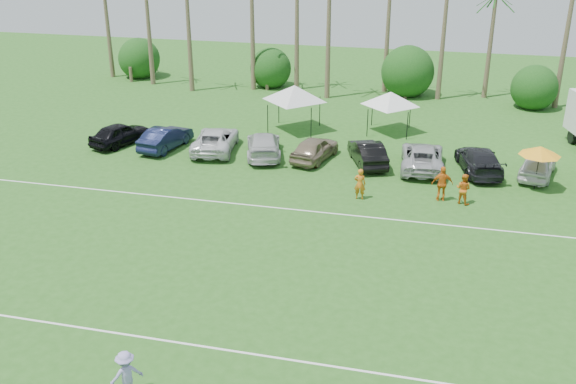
# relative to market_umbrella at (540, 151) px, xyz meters

# --- Properties ---
(ground) EXTENTS (120.00, 120.00, 0.00)m
(ground) POSITION_rel_market_umbrella_xyz_m (-14.43, -19.82, -2.26)
(ground) COLOR #26591A
(ground) RESTS_ON ground
(field_lines) EXTENTS (80.00, 12.10, 0.01)m
(field_lines) POSITION_rel_market_umbrella_xyz_m (-14.43, -11.82, -2.26)
(field_lines) COLOR white
(field_lines) RESTS_ON ground
(palm_tree_4) EXTENTS (2.40, 2.40, 8.90)m
(palm_tree_4) POSITION_rel_market_umbrella_xyz_m (-18.43, 18.18, 5.22)
(palm_tree_4) COLOR brown
(palm_tree_4) RESTS_ON ground
(palm_tree_8) EXTENTS (2.40, 2.40, 8.90)m
(palm_tree_8) POSITION_rel_market_umbrella_xyz_m (-1.43, 18.18, 5.22)
(palm_tree_8) COLOR brown
(palm_tree_8) RESTS_ON ground
(bush_tree_0) EXTENTS (4.00, 4.00, 4.00)m
(bush_tree_0) POSITION_rel_market_umbrella_xyz_m (-33.43, 19.18, -0.46)
(bush_tree_0) COLOR brown
(bush_tree_0) RESTS_ON ground
(bush_tree_1) EXTENTS (4.00, 4.00, 4.00)m
(bush_tree_1) POSITION_rel_market_umbrella_xyz_m (-20.43, 19.18, -0.46)
(bush_tree_1) COLOR brown
(bush_tree_1) RESTS_ON ground
(bush_tree_2) EXTENTS (4.00, 4.00, 4.00)m
(bush_tree_2) POSITION_rel_market_umbrella_xyz_m (-8.43, 19.18, -0.46)
(bush_tree_2) COLOR brown
(bush_tree_2) RESTS_ON ground
(bush_tree_3) EXTENTS (4.00, 4.00, 4.00)m
(bush_tree_3) POSITION_rel_market_umbrella_xyz_m (1.57, 19.18, -0.46)
(bush_tree_3) COLOR brown
(bush_tree_3) RESTS_ON ground
(sideline_player_a) EXTENTS (0.64, 0.43, 1.72)m
(sideline_player_a) POSITION_rel_market_umbrella_xyz_m (-9.29, -3.62, -1.40)
(sideline_player_a) COLOR #CA6916
(sideline_player_a) RESTS_ON ground
(sideline_player_b) EXTENTS (1.00, 0.91, 1.67)m
(sideline_player_b) POSITION_rel_market_umbrella_xyz_m (-3.93, -2.95, -1.43)
(sideline_player_b) COLOR #CA6416
(sideline_player_b) RESTS_ON ground
(sideline_player_c) EXTENTS (1.18, 0.64, 1.92)m
(sideline_player_c) POSITION_rel_market_umbrella_xyz_m (-5.02, -2.80, -1.30)
(sideline_player_c) COLOR orange
(sideline_player_c) RESTS_ON ground
(canopy_tent_left) EXTENTS (4.69, 4.69, 3.80)m
(canopy_tent_left) POSITION_rel_market_umbrella_xyz_m (-15.44, 7.36, 0.99)
(canopy_tent_left) COLOR black
(canopy_tent_left) RESTS_ON ground
(canopy_tent_right) EXTENTS (4.18, 4.18, 3.39)m
(canopy_tent_right) POSITION_rel_market_umbrella_xyz_m (-8.89, 8.53, 0.64)
(canopy_tent_right) COLOR black
(canopy_tent_right) RESTS_ON ground
(market_umbrella) EXTENTS (2.26, 2.26, 2.52)m
(market_umbrella) POSITION_rel_market_umbrella_xyz_m (0.00, 0.00, 0.00)
(market_umbrella) COLOR black
(market_umbrella) RESTS_ON ground
(frisbee_player) EXTENTS (1.27, 1.15, 1.63)m
(frisbee_player) POSITION_rel_market_umbrella_xyz_m (-14.25, -20.73, -1.45)
(frisbee_player) COLOR #9890CC
(frisbee_player) RESTS_ON ground
(parked_car_0) EXTENTS (3.16, 4.70, 1.48)m
(parked_car_0) POSITION_rel_market_umbrella_xyz_m (-25.98, 1.62, -1.52)
(parked_car_0) COLOR black
(parked_car_0) RESTS_ON ground
(parked_car_1) EXTENTS (2.28, 4.70, 1.48)m
(parked_car_1) POSITION_rel_market_umbrella_xyz_m (-22.70, 1.54, -1.52)
(parked_car_1) COLOR #101633
(parked_car_1) RESTS_ON ground
(parked_car_2) EXTENTS (3.26, 5.66, 1.48)m
(parked_car_2) POSITION_rel_market_umbrella_xyz_m (-19.41, 1.91, -1.52)
(parked_car_2) COLOR silver
(parked_car_2) RESTS_ON ground
(parked_car_3) EXTENTS (3.43, 5.49, 1.48)m
(parked_car_3) POSITION_rel_market_umbrella_xyz_m (-16.12, 1.73, -1.52)
(parked_car_3) COLOR #BDBDBD
(parked_car_3) RESTS_ON ground
(parked_car_4) EXTENTS (2.70, 4.64, 1.48)m
(parked_car_4) POSITION_rel_market_umbrella_xyz_m (-12.84, 1.76, -1.52)
(parked_car_4) COLOR #85755B
(parked_car_4) RESTS_ON ground
(parked_car_5) EXTENTS (3.07, 4.77, 1.48)m
(parked_car_5) POSITION_rel_market_umbrella_xyz_m (-9.55, 1.77, -1.52)
(parked_car_5) COLOR black
(parked_car_5) RESTS_ON ground
(parked_car_6) EXTENTS (2.74, 5.47, 1.48)m
(parked_car_6) POSITION_rel_market_umbrella_xyz_m (-6.26, 1.81, -1.52)
(parked_car_6) COLOR #AEAEAF
(parked_car_6) RESTS_ON ground
(parked_car_7) EXTENTS (3.05, 5.43, 1.48)m
(parked_car_7) POSITION_rel_market_umbrella_xyz_m (-2.98, 2.04, -1.52)
(parked_car_7) COLOR black
(parked_car_7) RESTS_ON ground
(parked_car_8) EXTENTS (2.74, 4.65, 1.48)m
(parked_car_8) POSITION_rel_market_umbrella_xyz_m (0.31, 2.01, -1.52)
(parked_car_8) COLOR silver
(parked_car_8) RESTS_ON ground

